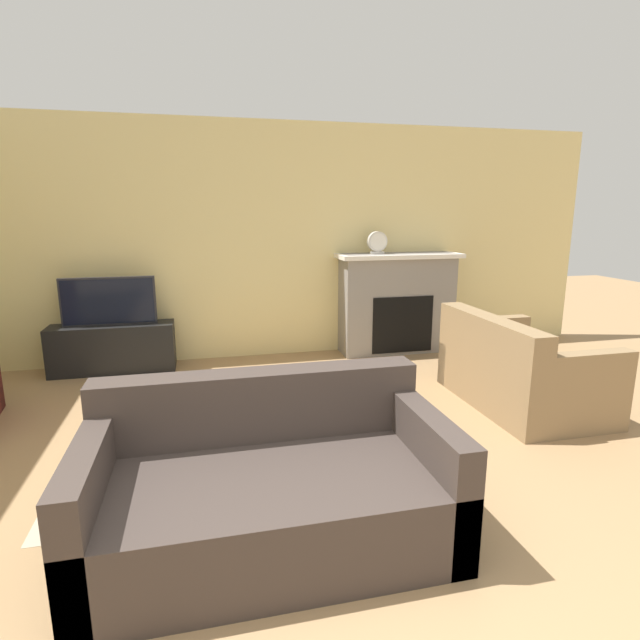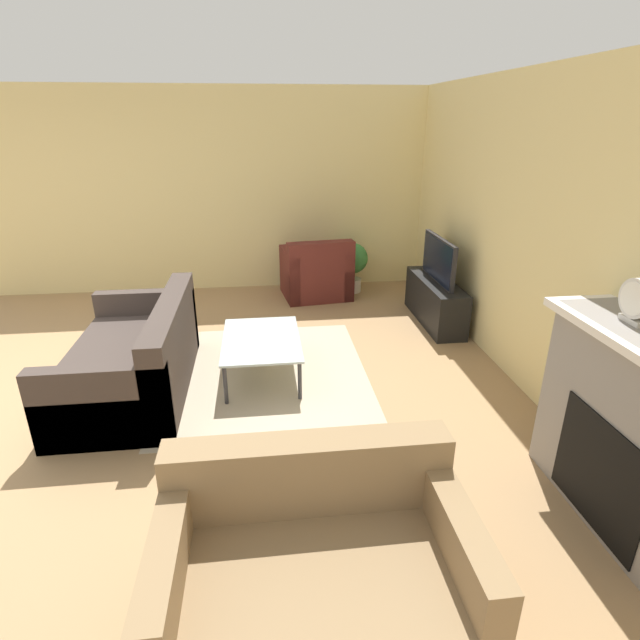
{
  "view_description": "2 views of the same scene",
  "coord_description": "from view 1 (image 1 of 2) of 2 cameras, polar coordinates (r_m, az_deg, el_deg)",
  "views": [
    {
      "loc": [
        -0.38,
        -1.32,
        1.71
      ],
      "look_at": [
        0.59,
        2.72,
        0.8
      ],
      "focal_mm": 28.0,
      "sensor_mm": 36.0,
      "label": 1
    },
    {
      "loc": [
        4.06,
        2.2,
        2.29
      ],
      "look_at": [
        0.6,
        2.62,
        0.88
      ],
      "focal_mm": 28.0,
      "sensor_mm": 36.0,
      "label": 2
    }
  ],
  "objects": [
    {
      "name": "fireplace",
      "position": [
        6.16,
        8.78,
        2.16
      ],
      "size": [
        1.49,
        0.47,
        1.21
      ],
      "color": "gray",
      "rests_on": "ground_plane"
    },
    {
      "name": "coffee_table",
      "position": [
        3.74,
        -10.42,
        -9.12
      ],
      "size": [
        1.05,
        0.72,
        0.38
      ],
      "color": "#333338",
      "rests_on": "ground_plane"
    },
    {
      "name": "wall_back",
      "position": [
        5.87,
        -9.81,
        8.71
      ],
      "size": [
        8.98,
        0.06,
        2.7
      ],
      "color": "beige",
      "rests_on": "ground_plane"
    },
    {
      "name": "couch_loveseat",
      "position": [
        4.8,
        21.72,
        -5.71
      ],
      "size": [
        0.93,
        1.44,
        0.82
      ],
      "rotation": [
        0.0,
        0.0,
        1.57
      ],
      "color": "#8C704C",
      "rests_on": "ground_plane"
    },
    {
      "name": "couch_sectional",
      "position": [
        2.78,
        -5.84,
        -18.55
      ],
      "size": [
        1.84,
        0.98,
        0.82
      ],
      "color": "#3D332D",
      "rests_on": "ground_plane"
    },
    {
      "name": "tv",
      "position": [
        5.72,
        -23.0,
        1.99
      ],
      "size": [
        0.95,
        0.06,
        0.51
      ],
      "color": "#232328",
      "rests_on": "tv_stand"
    },
    {
      "name": "area_rug",
      "position": [
        3.91,
        -10.24,
        -13.7
      ],
      "size": [
        2.25,
        1.92,
        0.0
      ],
      "color": "#B7A88E",
      "rests_on": "ground_plane"
    },
    {
      "name": "mantel_clock",
      "position": [
        5.98,
        6.54,
        8.82
      ],
      "size": [
        0.23,
        0.07,
        0.26
      ],
      "color": "beige",
      "rests_on": "fireplace"
    },
    {
      "name": "tv_stand",
      "position": [
        5.83,
        -22.57,
        -2.98
      ],
      "size": [
        1.28,
        0.36,
        0.52
      ],
      "color": "black",
      "rests_on": "ground_plane"
    }
  ]
}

